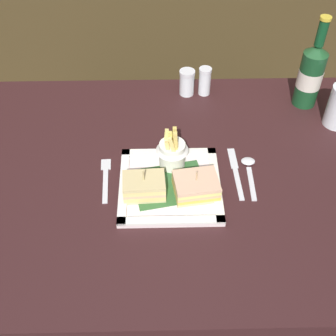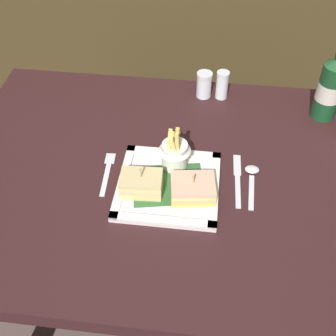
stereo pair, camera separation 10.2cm
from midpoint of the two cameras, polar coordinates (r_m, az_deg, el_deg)
ground_plane at (r=1.71m, az=-1.96°, el=-19.00°), size 6.00×6.00×0.00m
dining_table at (r=1.18m, az=-2.71°, el=-5.51°), size 1.09×0.80×0.78m
square_plate at (r=1.03m, az=-2.60°, el=-2.44°), size 0.24×0.24×0.02m
sandwich_half_left at (r=1.00m, az=-6.07°, el=-2.56°), size 0.10×0.07×0.07m
sandwich_half_right at (r=0.99m, az=0.75°, el=-2.54°), size 0.11×0.09×0.07m
fries_cup at (r=1.04m, az=-2.26°, el=2.20°), size 0.08×0.08×0.12m
beer_bottle at (r=1.27m, az=15.92°, el=11.61°), size 0.07×0.07×0.26m
fork at (r=1.07m, az=-10.86°, el=-1.33°), size 0.03×0.14×0.00m
knife at (r=1.08m, az=6.12°, el=-0.48°), size 0.02×0.17×0.00m
spoon at (r=1.08m, az=7.89°, el=-0.05°), size 0.03×0.14×0.01m
salt_shaker at (r=1.30m, az=0.19°, el=10.84°), size 0.05×0.05×0.08m
pepper_shaker at (r=1.30m, az=2.52°, el=10.98°), size 0.04×0.04×0.08m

